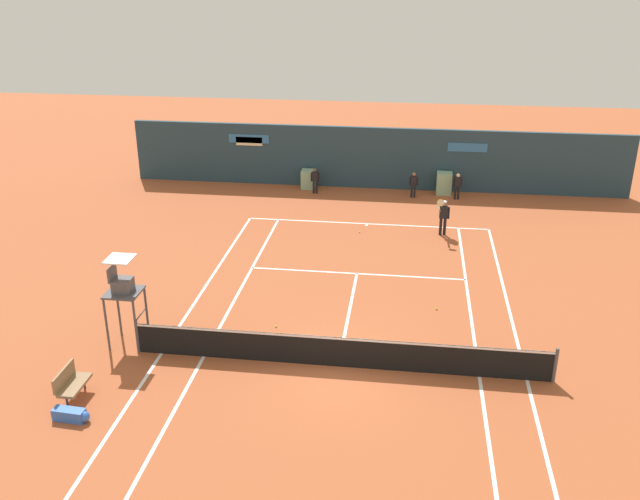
{
  "coord_description": "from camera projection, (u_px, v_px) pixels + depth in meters",
  "views": [
    {
      "loc": [
        1.74,
        -16.88,
        10.83
      ],
      "look_at": [
        -1.42,
        6.59,
        0.8
      ],
      "focal_mm": 38.64,
      "sensor_mm": 36.0,
      "label": 1
    }
  ],
  "objects": [
    {
      "name": "tennis_ball_near_service_line",
      "position": [
        436.0,
        309.0,
        23.03
      ],
      "size": [
        0.07,
        0.07,
        0.07
      ],
      "primitive_type": "sphere",
      "color": "#CCE033",
      "rests_on": "ground_plane"
    },
    {
      "name": "sponsor_back_wall",
      "position": [
        375.0,
        159.0,
        34.74
      ],
      "size": [
        25.0,
        1.02,
        3.12
      ],
      "color": "#233D4C",
      "rests_on": "ground_plane"
    },
    {
      "name": "umpire_chair",
      "position": [
        123.0,
        289.0,
        20.31
      ],
      "size": [
        1.0,
        1.0,
        2.84
      ],
      "rotation": [
        0.0,
        0.0,
        -1.57
      ],
      "color": "#47474C",
      "rests_on": "ground_plane"
    },
    {
      "name": "equipment_bag",
      "position": [
        73.0,
        415.0,
        17.46
      ],
      "size": [
        0.98,
        0.36,
        0.32
      ],
      "color": "blue",
      "rests_on": "ground_plane"
    },
    {
      "name": "tennis_ball_by_sideline",
      "position": [
        276.0,
        326.0,
        21.93
      ],
      "size": [
        0.07,
        0.07,
        0.07
      ],
      "primitive_type": "sphere",
      "color": "#CCE033",
      "rests_on": "ground_plane"
    },
    {
      "name": "tennis_net",
      "position": [
        338.0,
        351.0,
        19.65
      ],
      "size": [
        12.1,
        0.1,
        1.07
      ],
      "color": "#4C4C51",
      "rests_on": "ground_plane"
    },
    {
      "name": "ground_plane",
      "position": [
        340.0,
        356.0,
        20.37
      ],
      "size": [
        80.0,
        80.0,
        0.01
      ],
      "color": "#A8512D"
    },
    {
      "name": "player_bench",
      "position": [
        71.0,
        382.0,
        18.21
      ],
      "size": [
        0.54,
        1.14,
        0.88
      ],
      "rotation": [
        0.0,
        0.0,
        -1.57
      ],
      "color": "#38383D",
      "rests_on": "ground_plane"
    },
    {
      "name": "ball_kid_centre_post",
      "position": [
        414.0,
        183.0,
        33.61
      ],
      "size": [
        0.43,
        0.18,
        1.27
      ],
      "rotation": [
        0.0,
        0.0,
        3.14
      ],
      "color": "black",
      "rests_on": "ground_plane"
    },
    {
      "name": "tennis_ball_mid_court",
      "position": [
        359.0,
        232.0,
        29.5
      ],
      "size": [
        0.07,
        0.07,
        0.07
      ],
      "primitive_type": "sphere",
      "color": "#CCE033",
      "rests_on": "ground_plane"
    },
    {
      "name": "ball_kid_right_post",
      "position": [
        457.0,
        185.0,
        33.34
      ],
      "size": [
        0.44,
        0.19,
        1.31
      ],
      "rotation": [
        0.0,
        0.0,
        3.22
      ],
      "color": "black",
      "rests_on": "ground_plane"
    },
    {
      "name": "ball_kid_left_post",
      "position": [
        315.0,
        179.0,
        34.2
      ],
      "size": [
        0.43,
        0.19,
        1.3
      ],
      "rotation": [
        0.0,
        0.0,
        3.23
      ],
      "color": "black",
      "rests_on": "ground_plane"
    },
    {
      "name": "player_on_baseline",
      "position": [
        443.0,
        215.0,
        28.92
      ],
      "size": [
        0.59,
        0.65,
        1.76
      ],
      "rotation": [
        0.0,
        0.0,
        3.19
      ],
      "color": "black",
      "rests_on": "ground_plane"
    }
  ]
}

